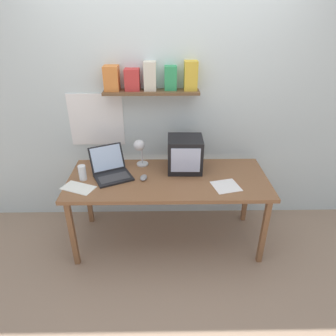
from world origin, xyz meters
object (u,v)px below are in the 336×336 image
(crt_monitor, at_px, (185,154))
(desk_lamp, at_px, (140,148))
(corner_desk, at_px, (168,183))
(laptop, at_px, (111,169))
(computer_mouse, at_px, (144,178))
(juice_glass, at_px, (83,173))
(loose_paper_near_laptop, at_px, (226,186))
(loose_paper_near_monitor, at_px, (78,188))

(crt_monitor, distance_m, desk_lamp, 0.43)
(corner_desk, distance_m, desk_lamp, 0.42)
(laptop, bearing_deg, corner_desk, -32.36)
(laptop, relative_size, desk_lamp, 1.58)
(corner_desk, relative_size, laptop, 3.99)
(laptop, xyz_separation_m, computer_mouse, (0.31, -0.09, -0.05))
(computer_mouse, bearing_deg, laptop, 164.36)
(crt_monitor, distance_m, juice_glass, 0.95)
(computer_mouse, height_order, loose_paper_near_laptop, computer_mouse)
(loose_paper_near_monitor, bearing_deg, corner_desk, 12.13)
(laptop, relative_size, computer_mouse, 4.07)
(crt_monitor, bearing_deg, desk_lamp, 174.04)
(corner_desk, distance_m, computer_mouse, 0.23)
(juice_glass, bearing_deg, crt_monitor, 11.07)
(laptop, distance_m, loose_paper_near_laptop, 1.06)
(corner_desk, xyz_separation_m, laptop, (-0.53, 0.06, 0.12))
(computer_mouse, relative_size, loose_paper_near_laptop, 0.42)
(loose_paper_near_monitor, bearing_deg, desk_lamp, 36.57)
(crt_monitor, xyz_separation_m, juice_glass, (-0.93, -0.18, -0.10))
(crt_monitor, xyz_separation_m, computer_mouse, (-0.38, -0.18, -0.14))
(juice_glass, distance_m, loose_paper_near_monitor, 0.16)
(crt_monitor, height_order, laptop, crt_monitor)
(crt_monitor, xyz_separation_m, desk_lamp, (-0.42, 0.05, 0.04))
(loose_paper_near_monitor, bearing_deg, loose_paper_near_laptop, 0.28)
(juice_glass, bearing_deg, laptop, 19.66)
(juice_glass, bearing_deg, corner_desk, 1.63)
(loose_paper_near_monitor, bearing_deg, crt_monitor, 19.20)
(desk_lamp, height_order, computer_mouse, desk_lamp)
(crt_monitor, bearing_deg, loose_paper_near_laptop, -41.88)
(corner_desk, bearing_deg, laptop, 173.17)
(laptop, xyz_separation_m, loose_paper_near_monitor, (-0.25, -0.23, -0.06))
(computer_mouse, distance_m, loose_paper_near_monitor, 0.57)
(loose_paper_near_monitor, xyz_separation_m, loose_paper_near_laptop, (1.28, 0.01, 0.00))
(laptop, bearing_deg, loose_paper_near_laptop, -37.79)
(computer_mouse, xyz_separation_m, loose_paper_near_monitor, (-0.55, -0.14, -0.01))
(crt_monitor, distance_m, loose_paper_near_monitor, 1.00)
(desk_lamp, bearing_deg, computer_mouse, -64.10)
(laptop, distance_m, loose_paper_near_monitor, 0.34)
(crt_monitor, distance_m, computer_mouse, 0.45)
(juice_glass, xyz_separation_m, loose_paper_near_laptop, (1.27, -0.14, -0.06))
(laptop, bearing_deg, computer_mouse, -41.17)
(corner_desk, xyz_separation_m, desk_lamp, (-0.26, 0.21, 0.26))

